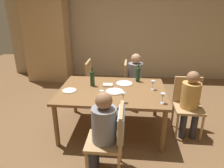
{
  "coord_description": "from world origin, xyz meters",
  "views": [
    {
      "loc": [
        0.29,
        -3.04,
        2.05
      ],
      "look_at": [
        0.0,
        0.0,
        0.83
      ],
      "focal_mm": 33.37,
      "sensor_mm": 36.0,
      "label": 1
    }
  ],
  "objects_px": {
    "handbag": "(115,99)",
    "wine_glass_near_left": "(153,83)",
    "chair_right_end": "(188,102)",
    "dinner_plate_guest_left": "(69,91)",
    "person_man_guest": "(102,128)",
    "armoire_cabinet": "(48,40)",
    "wine_bottle_tall_green": "(138,74)",
    "chair_far_left": "(94,79)",
    "chair_far_right": "(131,81)",
    "wine_glass_near_right": "(163,96)",
    "wine_glass_centre": "(123,95)",
    "chair_near": "(115,133)",
    "person_woman_host": "(136,76)",
    "person_man_bearded": "(190,99)",
    "dinner_plate_host": "(124,83)",
    "dinner_plate_guest_right": "(115,91)",
    "wine_bottle_dark_red": "(92,78)",
    "dining_table": "(112,94)",
    "wine_glass_far": "(102,93)"
  },
  "relations": [
    {
      "from": "chair_far_right",
      "to": "dinner_plate_guest_right",
      "type": "relative_size",
      "value": 3.32
    },
    {
      "from": "person_man_bearded",
      "to": "dinner_plate_host",
      "type": "height_order",
      "value": "person_man_bearded"
    },
    {
      "from": "chair_near",
      "to": "person_man_bearded",
      "type": "distance_m",
      "value": 1.45
    },
    {
      "from": "chair_right_end",
      "to": "dinner_plate_guest_left",
      "type": "relative_size",
      "value": 4.17
    },
    {
      "from": "wine_glass_near_right",
      "to": "chair_near",
      "type": "bearing_deg",
      "value": -137.18
    },
    {
      "from": "wine_bottle_dark_red",
      "to": "dinner_plate_guest_left",
      "type": "bearing_deg",
      "value": -142.22
    },
    {
      "from": "handbag",
      "to": "wine_glass_near_left",
      "type": "bearing_deg",
      "value": -52.66
    },
    {
      "from": "chair_near",
      "to": "dinner_plate_host",
      "type": "xyz_separation_m",
      "value": [
        0.06,
        1.25,
        0.14
      ]
    },
    {
      "from": "dining_table",
      "to": "dinner_plate_guest_right",
      "type": "relative_size",
      "value": 6.12
    },
    {
      "from": "chair_far_left",
      "to": "dinner_plate_guest_right",
      "type": "height_order",
      "value": "chair_far_left"
    },
    {
      "from": "person_woman_host",
      "to": "person_man_bearded",
      "type": "distance_m",
      "value": 1.29
    },
    {
      "from": "wine_glass_centre",
      "to": "chair_near",
      "type": "bearing_deg",
      "value": -97.5
    },
    {
      "from": "wine_glass_centre",
      "to": "wine_glass_near_right",
      "type": "height_order",
      "value": "same"
    },
    {
      "from": "armoire_cabinet",
      "to": "dining_table",
      "type": "xyz_separation_m",
      "value": [
        1.95,
        -2.34,
        -0.44
      ]
    },
    {
      "from": "dining_table",
      "to": "person_man_guest",
      "type": "bearing_deg",
      "value": -91.52
    },
    {
      "from": "chair_far_right",
      "to": "person_woman_host",
      "type": "relative_size",
      "value": 0.84
    },
    {
      "from": "chair_far_left",
      "to": "wine_glass_near_left",
      "type": "distance_m",
      "value": 1.46
    },
    {
      "from": "person_man_guest",
      "to": "chair_near",
      "type": "bearing_deg",
      "value": -90.0
    },
    {
      "from": "person_woman_host",
      "to": "wine_glass_near_right",
      "type": "height_order",
      "value": "person_woman_host"
    },
    {
      "from": "person_man_bearded",
      "to": "dinner_plate_guest_left",
      "type": "relative_size",
      "value": 4.9
    },
    {
      "from": "chair_near",
      "to": "person_man_guest",
      "type": "distance_m",
      "value": 0.16
    },
    {
      "from": "chair_far_right",
      "to": "wine_glass_near_right",
      "type": "height_order",
      "value": "chair_far_right"
    },
    {
      "from": "wine_glass_centre",
      "to": "wine_glass_far",
      "type": "height_order",
      "value": "same"
    },
    {
      "from": "person_woman_host",
      "to": "wine_bottle_dark_red",
      "type": "bearing_deg",
      "value": -42.14
    },
    {
      "from": "chair_far_right",
      "to": "dinner_plate_host",
      "type": "distance_m",
      "value": 0.72
    },
    {
      "from": "wine_glass_near_right",
      "to": "armoire_cabinet",
      "type": "bearing_deg",
      "value": 134.47
    },
    {
      "from": "person_woman_host",
      "to": "person_man_bearded",
      "type": "xyz_separation_m",
      "value": [
        0.82,
        -0.99,
        -0.01
      ]
    },
    {
      "from": "chair_near",
      "to": "wine_glass_far",
      "type": "xyz_separation_m",
      "value": [
        -0.23,
        0.58,
        0.24
      ]
    },
    {
      "from": "chair_far_right",
      "to": "dinner_plate_guest_right",
      "type": "bearing_deg",
      "value": -13.34
    },
    {
      "from": "wine_glass_centre",
      "to": "dinner_plate_guest_left",
      "type": "distance_m",
      "value": 0.92
    },
    {
      "from": "chair_near",
      "to": "handbag",
      "type": "bearing_deg",
      "value": 4.57
    },
    {
      "from": "wine_bottle_tall_green",
      "to": "dinner_plate_guest_right",
      "type": "xyz_separation_m",
      "value": [
        -0.37,
        -0.49,
        -0.13
      ]
    },
    {
      "from": "armoire_cabinet",
      "to": "person_man_bearded",
      "type": "distance_m",
      "value": 3.98
    },
    {
      "from": "wine_bottle_dark_red",
      "to": "dinner_plate_guest_left",
      "type": "xyz_separation_m",
      "value": [
        -0.33,
        -0.25,
        -0.13
      ]
    },
    {
      "from": "armoire_cabinet",
      "to": "wine_glass_near_right",
      "type": "distance_m",
      "value": 3.84
    },
    {
      "from": "person_woman_host",
      "to": "wine_glass_near_right",
      "type": "xyz_separation_m",
      "value": [
        0.33,
        -1.37,
        0.2
      ]
    },
    {
      "from": "armoire_cabinet",
      "to": "wine_bottle_tall_green",
      "type": "distance_m",
      "value": 3.05
    },
    {
      "from": "wine_bottle_dark_red",
      "to": "wine_glass_centre",
      "type": "bearing_deg",
      "value": -46.55
    },
    {
      "from": "chair_near",
      "to": "wine_bottle_tall_green",
      "type": "relative_size",
      "value": 2.94
    },
    {
      "from": "wine_glass_centre",
      "to": "chair_far_left",
      "type": "bearing_deg",
      "value": 115.48
    },
    {
      "from": "wine_bottle_tall_green",
      "to": "wine_glass_near_right",
      "type": "height_order",
      "value": "wine_bottle_tall_green"
    },
    {
      "from": "chair_far_left",
      "to": "wine_glass_near_left",
      "type": "height_order",
      "value": "chair_far_left"
    },
    {
      "from": "person_man_bearded",
      "to": "wine_bottle_tall_green",
      "type": "xyz_separation_m",
      "value": [
        -0.81,
        0.45,
        0.24
      ]
    },
    {
      "from": "chair_right_end",
      "to": "wine_glass_near_left",
      "type": "relative_size",
      "value": 6.17
    },
    {
      "from": "dinner_plate_guest_left",
      "to": "dinner_plate_guest_right",
      "type": "xyz_separation_m",
      "value": [
        0.71,
        0.04,
        0.0
      ]
    },
    {
      "from": "handbag",
      "to": "dinner_plate_guest_left",
      "type": "bearing_deg",
      "value": -120.51
    },
    {
      "from": "wine_glass_near_left",
      "to": "wine_glass_centre",
      "type": "height_order",
      "value": "same"
    },
    {
      "from": "chair_near",
      "to": "dinner_plate_guest_right",
      "type": "distance_m",
      "value": 0.91
    },
    {
      "from": "dinner_plate_guest_left",
      "to": "handbag",
      "type": "relative_size",
      "value": 0.79
    },
    {
      "from": "person_man_guest",
      "to": "armoire_cabinet",
      "type": "bearing_deg",
      "value": 30.16
    }
  ]
}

